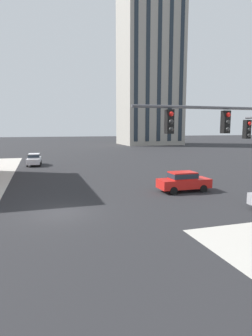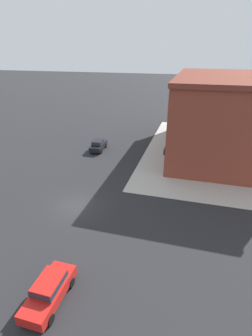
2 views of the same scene
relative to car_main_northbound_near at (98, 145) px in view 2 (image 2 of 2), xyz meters
name	(u,v)px [view 2 (image 2 of 2)]	position (x,y,z in m)	size (l,w,h in m)	color
ground_plane	(75,205)	(15.73, 3.45, -0.92)	(320.00, 320.00, 0.00)	#262628
sidewalk_far_corner	(250,155)	(-4.27, 23.45, -0.92)	(32.00, 32.00, 0.02)	#B7B2A8
car_main_northbound_near	(98,145)	(0.00, 0.00, 0.00)	(4.51, 2.11, 1.68)	black
car_parked_curb	(49,290)	(26.24, 6.82, 0.00)	(4.40, 1.90, 1.68)	red
storefront_block_near_corner	(223,114)	(-5.43, 18.62, 4.85)	(24.80, 14.74, 11.52)	brown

